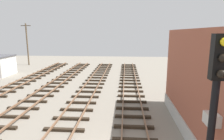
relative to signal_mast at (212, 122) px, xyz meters
The scene contains 3 objects.
signal_mast is the anchor object (origin of this frame).
control_hut 28.12m from the signal_mast, 134.50° to the left, with size 3.00×3.80×2.76m.
utility_pole_far 34.85m from the signal_mast, 125.00° to the left, with size 1.80×0.24×7.51m.
Camera 1 is at (0.43, -7.17, 5.81)m, focal length 30.17 mm.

